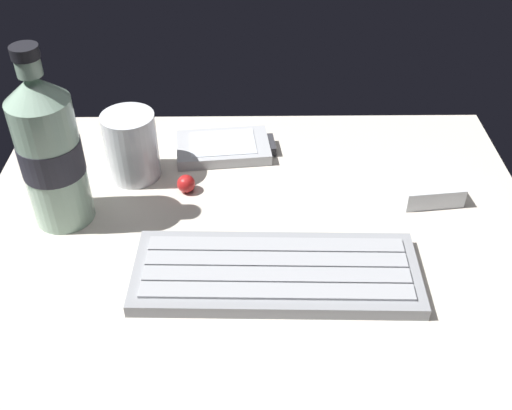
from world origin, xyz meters
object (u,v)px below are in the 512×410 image
(water_bottle, at_px, (50,151))
(trackball_mouse, at_px, (186,184))
(keyboard, at_px, (276,272))
(handheld_device, at_px, (224,147))
(juice_cup, at_px, (132,148))
(charger_block, at_px, (428,188))

(water_bottle, distance_m, trackball_mouse, 0.16)
(keyboard, xyz_separation_m, handheld_device, (-0.06, 0.23, -0.00))
(juice_cup, distance_m, charger_block, 0.36)
(keyboard, xyz_separation_m, charger_block, (0.19, 0.13, 0.00))
(keyboard, distance_m, water_bottle, 0.27)
(juice_cup, bearing_deg, handheld_device, 24.04)
(handheld_device, relative_size, trackball_mouse, 6.05)
(water_bottle, distance_m, charger_block, 0.43)
(juice_cup, height_order, water_bottle, water_bottle)
(handheld_device, height_order, charger_block, charger_block)
(water_bottle, height_order, trackball_mouse, water_bottle)
(keyboard, bearing_deg, charger_block, 35.96)
(juice_cup, xyz_separation_m, water_bottle, (-0.07, -0.08, 0.05))
(handheld_device, xyz_separation_m, juice_cup, (-0.11, -0.05, 0.03))
(juice_cup, bearing_deg, charger_block, -7.51)
(charger_block, height_order, trackball_mouse, charger_block)
(keyboard, distance_m, charger_block, 0.23)
(keyboard, bearing_deg, handheld_device, 104.42)
(keyboard, xyz_separation_m, water_bottle, (-0.24, 0.10, 0.08))
(handheld_device, bearing_deg, charger_block, -21.36)
(handheld_device, xyz_separation_m, water_bottle, (-0.18, -0.13, 0.08))
(juice_cup, relative_size, trackball_mouse, 3.86)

